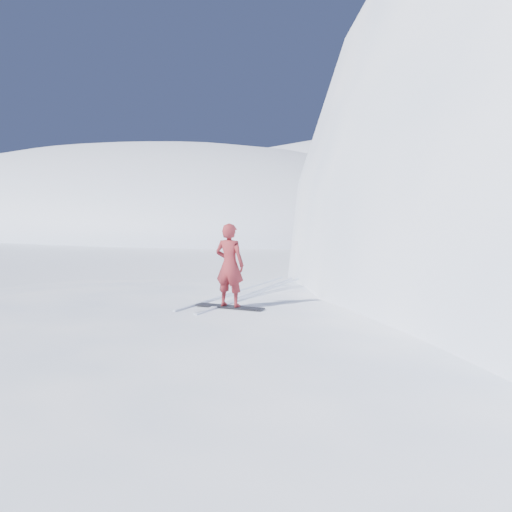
{
  "coord_description": "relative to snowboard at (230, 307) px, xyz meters",
  "views": [
    {
      "loc": [
        8.31,
        -6.12,
        4.89
      ],
      "look_at": [
        0.13,
        4.79,
        3.5
      ],
      "focal_mm": 40.0,
      "sensor_mm": 36.0,
      "label": 1
    }
  ],
  "objects": [
    {
      "name": "ground",
      "position": [
        -0.13,
        -3.79,
        -2.41
      ],
      "size": [
        400.0,
        400.0,
        0.0
      ],
      "primitive_type": "plane",
      "color": "white",
      "rests_on": "ground"
    },
    {
      "name": "near_ridge",
      "position": [
        0.87,
        -0.79,
        -2.41
      ],
      "size": [
        36.0,
        28.0,
        4.8
      ],
      "primitive_type": "ellipsoid",
      "color": "white",
      "rests_on": "ground"
    },
    {
      "name": "far_ridge_a",
      "position": [
        -70.13,
        56.21,
        -2.41
      ],
      "size": [
        120.0,
        70.0,
        28.0
      ],
      "primitive_type": "ellipsoid",
      "color": "white",
      "rests_on": "ground"
    },
    {
      "name": "far_ridge_c",
      "position": [
        -40.13,
        106.21,
        -2.41
      ],
      "size": [
        140.0,
        90.0,
        36.0
      ],
      "primitive_type": "ellipsoid",
      "color": "white",
      "rests_on": "ground"
    },
    {
      "name": "wind_bumps",
      "position": [
        -0.68,
        -1.67,
        -2.41
      ],
      "size": [
        16.0,
        14.4,
        1.0
      ],
      "color": "white",
      "rests_on": "ground"
    },
    {
      "name": "snowboard",
      "position": [
        0.0,
        0.0,
        0.0
      ],
      "size": [
        1.66,
        0.66,
        0.03
      ],
      "primitive_type": "cube",
      "rotation": [
        0.0,
        0.0,
        0.22
      ],
      "color": "black",
      "rests_on": "near_ridge"
    },
    {
      "name": "snowboarder",
      "position": [
        0.0,
        0.0,
        0.96
      ],
      "size": [
        0.77,
        0.6,
        1.9
      ],
      "primitive_type": "imported",
      "rotation": [
        0.0,
        0.0,
        3.36
      ],
      "color": "maroon",
      "rests_on": "snowboard"
    },
    {
      "name": "vapor_plume",
      "position": [
        -54.08,
        44.06,
        -2.41
      ],
      "size": [
        8.85,
        7.08,
        6.2
      ],
      "primitive_type": "ellipsoid",
      "color": "white",
      "rests_on": "ground"
    },
    {
      "name": "board_tracks",
      "position": [
        -0.9,
        1.86,
        0.01
      ],
      "size": [
        1.82,
        5.91,
        0.04
      ],
      "color": "silver",
      "rests_on": "ground"
    }
  ]
}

